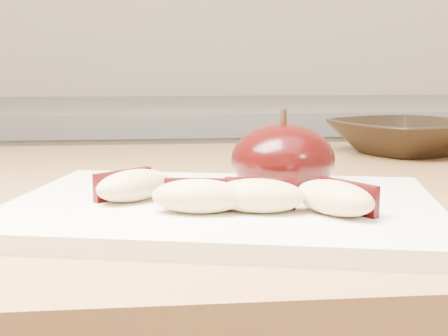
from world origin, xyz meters
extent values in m
cube|color=silver|center=(0.00, 1.20, 0.45)|extent=(2.40, 0.60, 0.90)
cube|color=slate|center=(0.00, 1.20, 0.92)|extent=(2.40, 0.62, 0.04)
cube|color=#A07946|center=(0.00, 0.50, 0.88)|extent=(1.64, 0.64, 0.04)
cube|color=white|center=(-0.01, 0.36, 0.91)|extent=(0.37, 0.31, 0.01)
ellipsoid|color=black|center=(0.05, 0.41, 0.94)|extent=(0.10, 0.10, 0.06)
cylinder|color=black|center=(0.05, 0.41, 0.97)|extent=(0.01, 0.01, 0.01)
ellipsoid|color=#DCBE8B|center=(-0.08, 0.36, 0.93)|extent=(0.07, 0.07, 0.02)
cube|color=black|center=(-0.09, 0.38, 0.92)|extent=(0.04, 0.04, 0.02)
ellipsoid|color=#DCBE8B|center=(-0.03, 0.32, 0.93)|extent=(0.07, 0.04, 0.02)
cube|color=black|center=(-0.03, 0.33, 0.92)|extent=(0.05, 0.01, 0.02)
ellipsoid|color=#DCBE8B|center=(0.01, 0.32, 0.93)|extent=(0.07, 0.05, 0.02)
cube|color=black|center=(0.01, 0.33, 0.92)|extent=(0.05, 0.02, 0.02)
ellipsoid|color=#DCBE8B|center=(0.06, 0.30, 0.93)|extent=(0.06, 0.07, 0.02)
cube|color=black|center=(0.07, 0.31, 0.92)|extent=(0.03, 0.05, 0.02)
imported|color=black|center=(0.27, 0.68, 0.92)|extent=(0.24, 0.24, 0.05)
camera|label=1|loc=(-0.06, -0.11, 1.02)|focal=50.00mm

